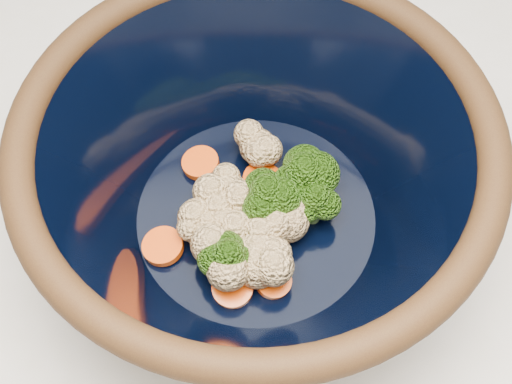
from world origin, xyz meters
name	(u,v)px	position (x,y,z in m)	size (l,w,h in m)	color
counter	(338,351)	(0.00, 0.00, 0.45)	(1.20, 1.20, 0.90)	silver
mixing_bowl	(256,182)	(-0.11, -0.06, 0.98)	(0.33, 0.33, 0.14)	black
vegetable_pile	(259,215)	(-0.11, -0.07, 0.95)	(0.14, 0.14, 0.05)	#608442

